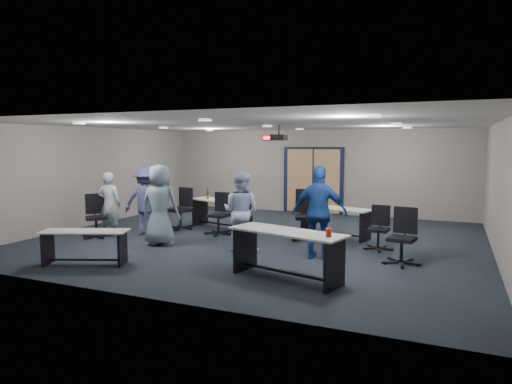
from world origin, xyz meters
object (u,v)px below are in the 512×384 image
at_px(chair_back_b, 218,214).
at_px(person_plaid, 160,205).
at_px(chair_loose_right, 402,237).
at_px(person_back, 145,201).
at_px(table_front_left, 85,241).
at_px(chair_back_c, 306,215).
at_px(person_lightblue, 241,211).
at_px(chair_back_d, 378,228).
at_px(person_gray, 109,204).
at_px(table_back_left, 221,209).
at_px(chair_loose_left, 96,216).
at_px(table_front_right, 287,246).
at_px(person_navy, 320,213).
at_px(table_back_right, 335,217).
at_px(chair_back_a, 180,209).

xyz_separation_m(chair_back_b, person_plaid, (-0.63, -1.56, 0.38)).
distance_m(chair_loose_right, person_back, 6.17).
distance_m(table_front_left, chair_back_c, 4.90).
bearing_deg(table_front_left, person_lightblue, 21.27).
distance_m(chair_back_d, person_gray, 6.35).
relative_size(chair_back_c, person_gray, 0.75).
distance_m(table_back_left, chair_back_b, 0.89).
relative_size(chair_loose_left, person_gray, 0.66).
bearing_deg(chair_loose_left, table_front_right, -62.34).
height_order(person_plaid, person_back, person_plaid).
height_order(chair_back_d, person_navy, person_navy).
xyz_separation_m(table_front_left, chair_back_c, (3.14, 3.76, 0.15)).
bearing_deg(chair_back_b, table_back_left, 115.26).
height_order(table_front_left, person_lightblue, person_lightblue).
bearing_deg(chair_back_b, chair_loose_right, -12.35).
bearing_deg(chair_back_c, table_front_left, -150.46).
bearing_deg(table_back_right, table_front_left, -114.77).
distance_m(table_front_right, table_back_left, 4.90).
height_order(person_navy, person_back, person_navy).
xyz_separation_m(table_back_right, person_lightblue, (-1.46, -2.21, 0.35)).
relative_size(person_navy, person_back, 1.08).
bearing_deg(table_back_left, chair_back_b, -51.61).
distance_m(table_front_right, chair_back_d, 2.97).
distance_m(chair_back_a, chair_back_b, 1.30).
bearing_deg(chair_loose_right, chair_back_c, 157.17).
relative_size(chair_back_b, chair_loose_right, 0.98).
bearing_deg(person_gray, table_front_right, 149.00).
height_order(chair_back_b, person_lightblue, person_lightblue).
distance_m(table_front_left, person_lightblue, 3.10).
height_order(table_back_right, chair_back_c, chair_back_c).
height_order(table_back_left, table_back_right, table_back_left).
height_order(person_gray, person_plaid, person_plaid).
xyz_separation_m(table_front_right, chair_loose_left, (-5.37, 1.38, -0.04)).
distance_m(chair_back_a, chair_loose_right, 5.95).
height_order(person_plaid, person_lightblue, person_plaid).
xyz_separation_m(table_front_left, person_lightblue, (2.21, 2.13, 0.40)).
xyz_separation_m(person_lightblue, person_back, (-2.94, 0.67, 0.01)).
distance_m(chair_back_c, person_lightblue, 1.88).
xyz_separation_m(chair_back_c, chair_back_d, (1.70, -0.35, -0.12)).
bearing_deg(chair_back_a, table_back_right, 18.01).
height_order(table_front_right, person_back, person_back).
bearing_deg(person_back, person_navy, 157.22).
distance_m(chair_back_d, person_navy, 1.62).
bearing_deg(person_lightblue, chair_back_a, -30.07).
bearing_deg(chair_back_d, person_back, -170.07).
bearing_deg(person_back, person_plaid, 125.75).
xyz_separation_m(table_back_left, person_lightblue, (1.64, -2.21, 0.32)).
bearing_deg(table_back_left, table_front_left, -82.19).
relative_size(person_plaid, person_back, 1.06).
distance_m(table_back_left, chair_back_d, 4.37).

